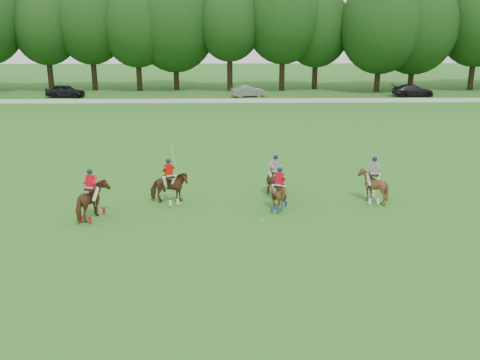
{
  "coord_description": "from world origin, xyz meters",
  "views": [
    {
      "loc": [
        -0.07,
        -20.87,
        9.07
      ],
      "look_at": [
        0.41,
        4.2,
        1.4
      ],
      "focal_mm": 40.0,
      "sensor_mm": 36.0,
      "label": 1
    }
  ],
  "objects_px": {
    "car_mid": "(248,91)",
    "polo_red_b": "(169,187)",
    "car_left": "(65,91)",
    "car_right": "(413,90)",
    "polo_red_c": "(279,195)",
    "polo_ball": "(262,220)",
    "polo_stripe_a": "(275,181)",
    "polo_stripe_b": "(373,185)",
    "polo_red_a": "(92,201)"
  },
  "relations": [
    {
      "from": "car_right",
      "to": "polo_stripe_a",
      "type": "bearing_deg",
      "value": 150.92
    },
    {
      "from": "polo_ball",
      "to": "polo_red_c",
      "type": "bearing_deg",
      "value": 58.62
    },
    {
      "from": "car_mid",
      "to": "polo_red_b",
      "type": "relative_size",
      "value": 1.37
    },
    {
      "from": "polo_ball",
      "to": "polo_red_a",
      "type": "bearing_deg",
      "value": 176.38
    },
    {
      "from": "polo_red_b",
      "to": "polo_red_c",
      "type": "xyz_separation_m",
      "value": [
        5.45,
        -1.13,
        -0.07
      ]
    },
    {
      "from": "car_right",
      "to": "polo_ball",
      "type": "xyz_separation_m",
      "value": [
        -20.32,
        -40.3,
        -0.66
      ]
    },
    {
      "from": "polo_red_b",
      "to": "polo_stripe_a",
      "type": "relative_size",
      "value": 1.3
    },
    {
      "from": "car_right",
      "to": "polo_red_b",
      "type": "distance_m",
      "value": 45.14
    },
    {
      "from": "polo_stripe_b",
      "to": "polo_red_c",
      "type": "bearing_deg",
      "value": -166.33
    },
    {
      "from": "polo_red_a",
      "to": "polo_ball",
      "type": "xyz_separation_m",
      "value": [
        7.9,
        -0.5,
        -0.84
      ]
    },
    {
      "from": "car_left",
      "to": "polo_red_a",
      "type": "bearing_deg",
      "value": -156.91
    },
    {
      "from": "car_left",
      "to": "polo_red_b",
      "type": "height_order",
      "value": "polo_red_b"
    },
    {
      "from": "car_right",
      "to": "polo_stripe_b",
      "type": "distance_m",
      "value": 40.34
    },
    {
      "from": "polo_stripe_a",
      "to": "polo_stripe_b",
      "type": "relative_size",
      "value": 0.93
    },
    {
      "from": "polo_red_a",
      "to": "polo_stripe_b",
      "type": "xyz_separation_m",
      "value": [
        13.68,
        2.17,
        -0.02
      ]
    },
    {
      "from": "polo_stripe_a",
      "to": "polo_ball",
      "type": "bearing_deg",
      "value": -103.58
    },
    {
      "from": "polo_stripe_a",
      "to": "polo_red_c",
      "type": "bearing_deg",
      "value": -89.71
    },
    {
      "from": "car_right",
      "to": "polo_red_a",
      "type": "bearing_deg",
      "value": 143.55
    },
    {
      "from": "car_left",
      "to": "polo_stripe_b",
      "type": "xyz_separation_m",
      "value": [
        26.54,
        -37.63,
        0.1
      ]
    },
    {
      "from": "polo_red_c",
      "to": "polo_stripe_a",
      "type": "height_order",
      "value": "polo_stripe_a"
    },
    {
      "from": "car_right",
      "to": "polo_red_c",
      "type": "xyz_separation_m",
      "value": [
        -19.41,
        -38.81,
        0.07
      ]
    },
    {
      "from": "car_left",
      "to": "polo_red_b",
      "type": "bearing_deg",
      "value": -151.53
    },
    {
      "from": "car_right",
      "to": "polo_stripe_a",
      "type": "relative_size",
      "value": 2.17
    },
    {
      "from": "car_left",
      "to": "polo_red_a",
      "type": "xyz_separation_m",
      "value": [
        12.87,
        -39.8,
        0.12
      ]
    },
    {
      "from": "polo_stripe_a",
      "to": "polo_ball",
      "type": "height_order",
      "value": "polo_stripe_a"
    },
    {
      "from": "car_mid",
      "to": "polo_red_b",
      "type": "height_order",
      "value": "polo_red_b"
    },
    {
      "from": "polo_stripe_b",
      "to": "car_left",
      "type": "bearing_deg",
      "value": 125.2
    },
    {
      "from": "polo_red_c",
      "to": "polo_red_b",
      "type": "bearing_deg",
      "value": 168.25
    },
    {
      "from": "polo_stripe_b",
      "to": "polo_ball",
      "type": "bearing_deg",
      "value": -155.16
    },
    {
      "from": "car_left",
      "to": "car_right",
      "type": "distance_m",
      "value": 41.08
    },
    {
      "from": "polo_red_c",
      "to": "polo_ball",
      "type": "relative_size",
      "value": 24.11
    },
    {
      "from": "car_left",
      "to": "polo_red_c",
      "type": "height_order",
      "value": "polo_red_c"
    },
    {
      "from": "car_right",
      "to": "polo_red_a",
      "type": "distance_m",
      "value": 48.79
    },
    {
      "from": "polo_stripe_a",
      "to": "car_mid",
      "type": "bearing_deg",
      "value": 90.26
    },
    {
      "from": "car_left",
      "to": "car_mid",
      "type": "bearing_deg",
      "value": -84.83
    },
    {
      "from": "polo_red_a",
      "to": "polo_red_b",
      "type": "height_order",
      "value": "polo_red_b"
    },
    {
      "from": "polo_red_c",
      "to": "polo_stripe_a",
      "type": "relative_size",
      "value": 0.98
    },
    {
      "from": "polo_red_a",
      "to": "polo_stripe_a",
      "type": "height_order",
      "value": "polo_red_a"
    },
    {
      "from": "polo_red_a",
      "to": "car_mid",
      "type": "bearing_deg",
      "value": 77.77
    },
    {
      "from": "polo_ball",
      "to": "car_right",
      "type": "bearing_deg",
      "value": 63.25
    },
    {
      "from": "polo_stripe_b",
      "to": "polo_red_a",
      "type": "bearing_deg",
      "value": -170.97
    },
    {
      "from": "polo_stripe_a",
      "to": "car_left",
      "type": "bearing_deg",
      "value": 120.63
    },
    {
      "from": "car_left",
      "to": "car_mid",
      "type": "relative_size",
      "value": 1.14
    },
    {
      "from": "polo_red_c",
      "to": "polo_ball",
      "type": "xyz_separation_m",
      "value": [
        -0.91,
        -1.49,
        -0.72
      ]
    },
    {
      "from": "car_mid",
      "to": "polo_red_a",
      "type": "xyz_separation_m",
      "value": [
        -8.63,
        -39.8,
        0.23
      ]
    },
    {
      "from": "car_left",
      "to": "car_right",
      "type": "relative_size",
      "value": 0.93
    },
    {
      "from": "polo_red_a",
      "to": "polo_stripe_a",
      "type": "distance_m",
      "value": 9.37
    },
    {
      "from": "polo_red_a",
      "to": "car_left",
      "type": "bearing_deg",
      "value": 107.91
    },
    {
      "from": "polo_stripe_b",
      "to": "polo_ball",
      "type": "distance_m",
      "value": 6.42
    },
    {
      "from": "car_mid",
      "to": "car_right",
      "type": "relative_size",
      "value": 0.82
    }
  ]
}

